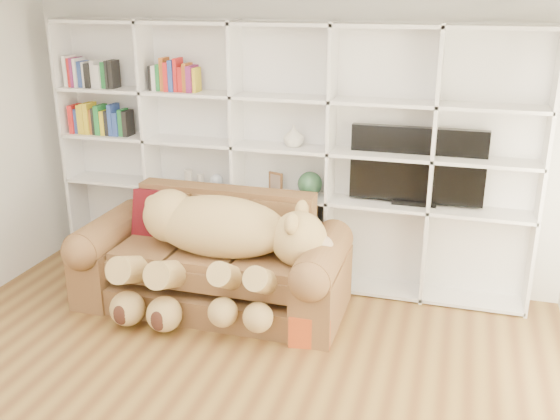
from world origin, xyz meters
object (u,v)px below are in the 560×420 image
(sofa, at_px, (214,265))
(tv, at_px, (417,167))
(teddy_bear, at_px, (217,242))
(gift_box, at_px, (311,325))

(sofa, xyz_separation_m, tv, (1.64, 0.70, 0.84))
(tv, bearing_deg, sofa, -156.84)
(sofa, xyz_separation_m, teddy_bear, (0.12, -0.19, 0.31))
(gift_box, height_order, tv, tv)
(teddy_bear, height_order, gift_box, teddy_bear)
(sofa, distance_m, tv, 1.97)
(sofa, relative_size, gift_box, 7.08)
(teddy_bear, bearing_deg, gift_box, -18.59)
(sofa, distance_m, teddy_bear, 0.39)
(sofa, distance_m, gift_box, 1.06)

